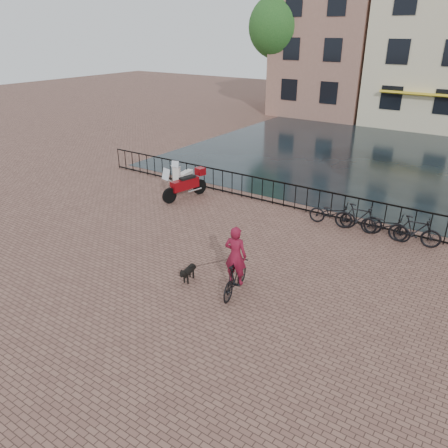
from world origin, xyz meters
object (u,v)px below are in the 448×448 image
Objects in this scene: cyclist at (235,265)px; dog at (189,273)px; motorcycle at (185,181)px; scooter at (184,172)px.

cyclist is 1.59m from dog.
motorcycle reaches higher than scooter.
cyclist is at bearing -2.07° from dog.
motorcycle reaches higher than dog.
cyclist reaches higher than scooter.
motorcycle is at bearing 119.78° from dog.
motorcycle is 1.36× the size of scooter.
cyclist is at bearing -51.47° from scooter.
scooter is (-5.20, 6.17, 0.47)m from dog.
cyclist is 1.43× the size of scooter.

